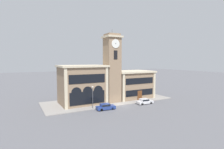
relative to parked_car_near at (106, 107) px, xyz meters
The scene contains 8 objects.
ground_plane 5.04m from the parked_car_near, 14.61° to the left, with size 300.00×300.00×0.00m, color #56565B.
sidewalk_kerb 9.04m from the parked_car_near, 57.65° to the left, with size 34.80×12.73×0.15m.
clock_tower 11.21m from the parked_car_near, 49.94° to the left, with size 4.33×4.33×19.16m.
town_hall_left_wing 9.40m from the parked_car_near, 109.06° to the left, with size 11.60×8.75×9.88m.
town_hall_right_wing 15.24m from the parked_car_near, 32.22° to the left, with size 11.98×8.75×8.02m.
parked_car_near is the anchor object (origin of this frame).
parked_car_mid 11.12m from the parked_car_near, ahead, with size 4.38×2.16×1.33m.
street_lamp 4.14m from the parked_car_near, 139.04° to the left, with size 0.36×0.36×5.11m.
Camera 1 is at (-22.04, -35.77, 11.00)m, focal length 28.00 mm.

